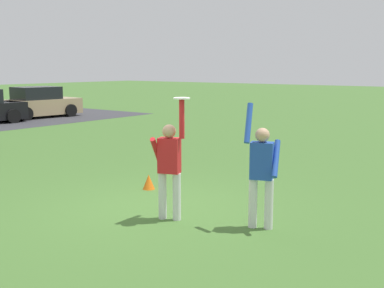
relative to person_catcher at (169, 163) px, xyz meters
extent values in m
plane|color=#426B2D|center=(0.34, 0.52, -0.98)|extent=(120.00, 120.00, 0.00)
cylinder|color=silver|center=(-0.04, 0.12, -0.57)|extent=(0.14, 0.14, 0.82)
cylinder|color=silver|center=(0.04, -0.12, -0.57)|extent=(0.14, 0.14, 0.82)
cube|color=red|center=(0.00, 0.00, 0.14)|extent=(0.33, 0.41, 0.60)
sphere|color=tan|center=(0.00, 0.00, 0.55)|extent=(0.23, 0.23, 0.23)
cylinder|color=red|center=(-0.08, 0.21, 0.19)|extent=(0.48, 0.24, 0.58)
cylinder|color=red|center=(0.08, -0.21, 0.77)|extent=(0.09, 0.09, 0.66)
cylinder|color=silver|center=(0.59, -1.60, -0.57)|extent=(0.14, 0.14, 0.82)
cylinder|color=silver|center=(0.50, -1.35, -0.57)|extent=(0.14, 0.14, 0.82)
cube|color=#234CB2|center=(0.54, -1.47, 0.14)|extent=(0.33, 0.41, 0.60)
sphere|color=tan|center=(0.54, -1.47, 0.55)|extent=(0.23, 0.23, 0.23)
cylinder|color=#234CB2|center=(0.62, -1.69, 0.19)|extent=(0.48, 0.24, 0.58)
cylinder|color=#234CB2|center=(0.46, -1.26, 0.74)|extent=(0.35, 0.19, 0.65)
cylinder|color=white|center=(0.08, -0.21, 1.11)|extent=(0.27, 0.27, 0.02)
cylinder|color=black|center=(6.61, 14.99, -0.65)|extent=(0.68, 0.28, 0.66)
cube|color=tan|center=(8.98, 16.27, -0.43)|extent=(4.24, 2.16, 0.80)
cube|color=black|center=(8.83, 16.28, 0.29)|extent=(2.24, 1.82, 0.64)
cylinder|color=black|center=(10.32, 17.06, -0.65)|extent=(0.68, 0.28, 0.66)
cylinder|color=black|center=(10.16, 15.25, -0.65)|extent=(0.68, 0.28, 0.66)
cylinder|color=black|center=(7.79, 17.29, -0.65)|extent=(0.68, 0.28, 0.66)
cylinder|color=black|center=(7.63, 15.48, -0.65)|extent=(0.68, 0.28, 0.66)
cone|color=orange|center=(1.32, 1.68, -0.82)|extent=(0.26, 0.26, 0.32)
camera|label=1|loc=(-6.13, -5.12, 1.62)|focal=44.90mm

